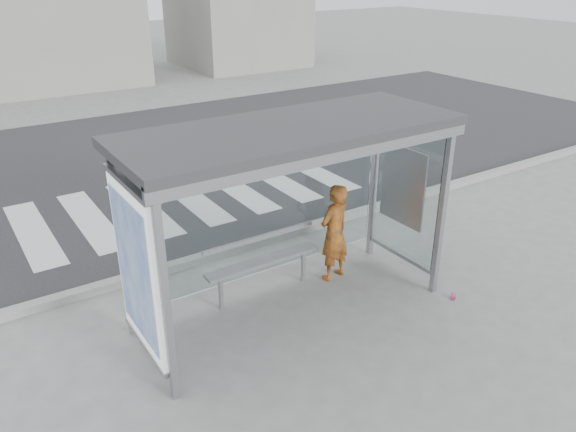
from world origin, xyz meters
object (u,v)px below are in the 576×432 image
object	(u,v)px
bench	(263,261)
soda_can	(453,296)
bus_shelter	(264,180)
person	(334,233)

from	to	relation	value
bench	soda_can	world-z (taller)	bench
bench	soda_can	bearing A→B (deg)	-35.84
soda_can	bus_shelter	bearing A→B (deg)	156.62
person	bench	xyz separation A→B (m)	(-1.12, 0.17, -0.21)
person	soda_can	size ratio (longest dim) A/B	13.05
bench	soda_can	xyz separation A→B (m)	(2.20, -1.59, -0.51)
bus_shelter	person	world-z (taller)	bus_shelter
bus_shelter	soda_can	xyz separation A→B (m)	(2.47, -1.07, -1.95)
person	soda_can	distance (m)	1.92
person	bus_shelter	bearing A→B (deg)	2.51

